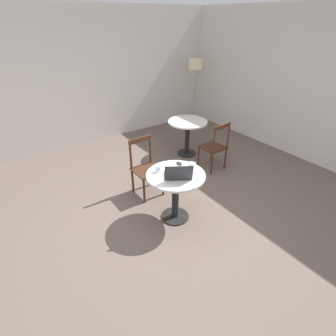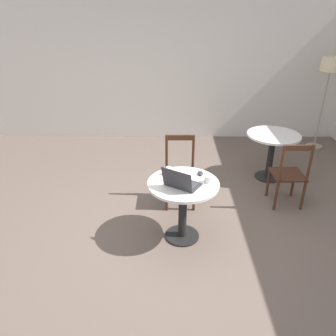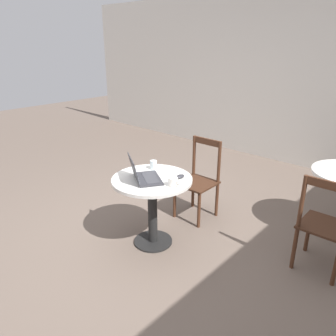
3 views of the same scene
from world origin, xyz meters
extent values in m
plane|color=#66564C|center=(0.00, 0.00, 0.00)|extent=(16.00, 16.00, 0.00)
cube|color=silver|center=(0.00, 3.23, 1.35)|extent=(9.40, 0.06, 2.70)
cylinder|color=black|center=(0.08, 0.01, 0.01)|extent=(0.39, 0.39, 0.02)
cylinder|color=black|center=(0.08, 0.01, 0.35)|extent=(0.09, 0.09, 0.66)
cylinder|color=silver|center=(0.08, 0.01, 0.69)|extent=(0.77, 0.77, 0.03)
cylinder|color=#472819|center=(0.25, 0.56, 0.21)|extent=(0.04, 0.04, 0.41)
cylinder|color=#472819|center=(-0.10, 0.55, 0.21)|extent=(0.04, 0.04, 0.41)
cylinder|color=#472819|center=(0.24, 0.90, 0.21)|extent=(0.04, 0.04, 0.41)
cylinder|color=#472819|center=(-0.10, 0.90, 0.21)|extent=(0.04, 0.04, 0.41)
cube|color=#3C2215|center=(0.07, 0.73, 0.42)|extent=(0.40, 0.40, 0.02)
cylinder|color=#472819|center=(0.24, 0.90, 0.67)|extent=(0.04, 0.04, 0.47)
cylinder|color=#472819|center=(-0.10, 0.90, 0.67)|extent=(0.04, 0.04, 0.47)
cube|color=#472819|center=(0.07, 0.90, 0.87)|extent=(0.38, 0.03, 0.07)
cylinder|color=#472819|center=(1.29, 0.92, 0.21)|extent=(0.04, 0.04, 0.41)
cylinder|color=#472819|center=(1.30, 0.57, 0.21)|extent=(0.04, 0.04, 0.41)
cylinder|color=#472819|center=(1.64, 0.58, 0.21)|extent=(0.04, 0.04, 0.41)
cube|color=#3C2215|center=(1.47, 0.75, 0.42)|extent=(0.41, 0.41, 0.02)
cylinder|color=#472819|center=(1.30, 0.57, 0.67)|extent=(0.04, 0.04, 0.47)
cube|color=#472819|center=(1.47, 0.58, 0.87)|extent=(0.38, 0.03, 0.07)
cube|color=#2D2D33|center=(0.08, -0.03, 0.72)|extent=(0.41, 0.37, 0.02)
cube|color=#38383D|center=(0.09, -0.02, 0.73)|extent=(0.31, 0.26, 0.00)
cube|color=#2D2D33|center=(0.01, -0.14, 0.83)|extent=(0.32, 0.23, 0.21)
cube|color=#9EB2C6|center=(0.01, -0.14, 0.83)|extent=(0.29, 0.21, 0.19)
ellipsoid|color=#2D2D33|center=(0.28, 0.20, 0.73)|extent=(0.06, 0.10, 0.03)
cylinder|color=silver|center=(0.35, 0.02, 0.75)|extent=(0.09, 0.09, 0.08)
torus|color=silver|center=(0.40, 0.02, 0.75)|extent=(0.05, 0.01, 0.05)
cylinder|color=silver|center=(-0.07, 0.19, 0.76)|extent=(0.07, 0.07, 0.09)
camera|label=1|loc=(-1.65, -2.28, 2.47)|focal=28.00mm
camera|label=2|loc=(-0.06, -3.01, 2.40)|focal=35.00mm
camera|label=3|loc=(2.12, -1.99, 1.92)|focal=35.00mm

